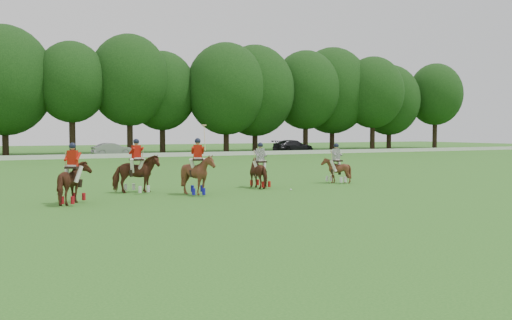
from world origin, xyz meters
name	(u,v)px	position (x,y,z in m)	size (l,w,h in m)	color
ground	(262,202)	(0.00, 0.00, 0.00)	(180.00, 180.00, 0.00)	#29661D
tree_line	(74,82)	(0.26, 48.05, 8.23)	(117.98, 14.32, 14.75)	black
boundary_rail	(89,156)	(0.00, 38.00, 0.22)	(120.00, 0.10, 0.44)	white
car_mid	(112,149)	(3.29, 42.50, 0.71)	(1.50, 4.30, 1.42)	gray
car_right	(293,146)	(25.84, 42.50, 0.78)	(2.19, 5.39, 1.56)	black
polo_red_a	(73,182)	(-6.65, 2.64, 0.84)	(1.68, 2.08, 2.31)	#522816
polo_red_b	(137,173)	(-3.54, 5.36, 0.87)	(2.03, 1.86, 2.40)	#522816
polo_red_c	(198,174)	(-1.38, 3.40, 0.90)	(1.83, 1.95, 2.99)	#522816
polo_stripe_a	(260,172)	(2.39, 4.93, 0.78)	(1.10, 1.80, 2.19)	#522816
polo_stripe_b	(336,169)	(7.08, 5.37, 0.74)	(1.36, 1.46, 2.10)	#522816
polo_ball	(291,190)	(3.08, 3.16, 0.04)	(0.09, 0.09, 0.09)	white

